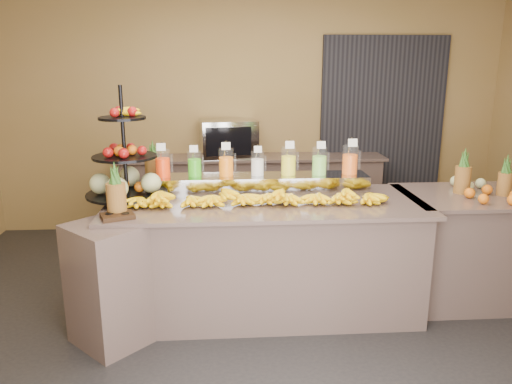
{
  "coord_description": "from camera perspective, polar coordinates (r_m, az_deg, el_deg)",
  "views": [
    {
      "loc": [
        -0.34,
        -3.47,
        2.0
      ],
      "look_at": [
        -0.08,
        0.3,
        1.01
      ],
      "focal_mm": 35.0,
      "sensor_mm": 36.0,
      "label": 1
    }
  ],
  "objects": [
    {
      "name": "pineapple_left_b",
      "position": [
        4.36,
        -11.6,
        2.38
      ],
      "size": [
        0.15,
        0.15,
        0.43
      ],
      "rotation": [
        0.0,
        0.0,
        -0.2
      ],
      "color": "brown",
      "rests_on": "buffet_counter"
    },
    {
      "name": "right_fruit_pile",
      "position": [
        4.46,
        24.85,
        0.37
      ],
      "size": [
        0.43,
        0.41,
        0.23
      ],
      "color": "brown",
      "rests_on": "right_counter"
    },
    {
      "name": "right_counter",
      "position": [
        4.64,
        22.52,
        -5.78
      ],
      "size": [
        1.08,
        0.88,
        0.93
      ],
      "color": "gray",
      "rests_on": "ground"
    },
    {
      "name": "oven_warmer",
      "position": [
        5.79,
        -3.18,
        6.14
      ],
      "size": [
        0.69,
        0.53,
        0.42
      ],
      "primitive_type": "cube",
      "rotation": [
        0.0,
        0.0,
        0.14
      ],
      "color": "gray",
      "rests_on": "back_ledge"
    },
    {
      "name": "buffet_counter",
      "position": [
        4.04,
        -0.48,
        -7.62
      ],
      "size": [
        2.75,
        1.25,
        0.93
      ],
      "color": "gray",
      "rests_on": "ground"
    },
    {
      "name": "pineapple_left_a",
      "position": [
        3.69,
        -15.68,
        -0.39
      ],
      "size": [
        0.14,
        0.14,
        0.39
      ],
      "rotation": [
        0.0,
        0.0,
        -0.17
      ],
      "color": "brown",
      "rests_on": "buffet_counter"
    },
    {
      "name": "ground",
      "position": [
        4.02,
        1.46,
        -15.13
      ],
      "size": [
        6.0,
        6.0,
        0.0
      ],
      "primitive_type": "plane",
      "color": "black",
      "rests_on": "ground"
    },
    {
      "name": "juice_pitcher_orange_c",
      "position": [
        4.27,
        10.68,
        3.46
      ],
      "size": [
        0.13,
        0.14,
        0.32
      ],
      "color": "silver",
      "rests_on": "pitcher_tray"
    },
    {
      "name": "juice_pitcher_milk",
      "position": [
        4.15,
        0.17,
        3.13
      ],
      "size": [
        0.11,
        0.11,
        0.26
      ],
      "color": "silver",
      "rests_on": "pitcher_tray"
    },
    {
      "name": "juice_pitcher_orange_b",
      "position": [
        4.14,
        -3.43,
        3.24
      ],
      "size": [
        0.12,
        0.13,
        0.3
      ],
      "color": "silver",
      "rests_on": "pitcher_tray"
    },
    {
      "name": "banana_heap",
      "position": [
        3.86,
        -0.25,
        -0.42
      ],
      "size": [
        2.0,
        0.18,
        0.17
      ],
      "color": "yellow",
      "rests_on": "buffet_counter"
    },
    {
      "name": "juice_pitcher_green",
      "position": [
        4.14,
        -7.03,
        3.07
      ],
      "size": [
        0.12,
        0.12,
        0.28
      ],
      "color": "silver",
      "rests_on": "pitcher_tray"
    },
    {
      "name": "back_ledge",
      "position": [
        5.94,
        -0.53,
        -0.28
      ],
      "size": [
        3.1,
        0.55,
        0.93
      ],
      "color": "gray",
      "rests_on": "ground"
    },
    {
      "name": "pitcher_tray",
      "position": [
        4.19,
        0.17,
        0.92
      ],
      "size": [
        1.85,
        0.3,
        0.15
      ],
      "primitive_type": "cube",
      "color": "gray",
      "rests_on": "buffet_counter"
    },
    {
      "name": "fruit_stand",
      "position": [
        4.06,
        -14.06,
        2.27
      ],
      "size": [
        0.77,
        0.77,
        0.9
      ],
      "rotation": [
        0.0,
        0.0,
        -0.24
      ],
      "color": "black",
      "rests_on": "buffet_counter"
    },
    {
      "name": "condiment_caddy",
      "position": [
        3.65,
        -15.55,
        -2.66
      ],
      "size": [
        0.27,
        0.24,
        0.03
      ],
      "primitive_type": "cube",
      "rotation": [
        0.0,
        0.0,
        0.38
      ],
      "color": "black",
      "rests_on": "buffet_counter"
    },
    {
      "name": "room_envelope",
      "position": [
        4.29,
        3.18,
        13.0
      ],
      "size": [
        6.04,
        5.02,
        2.82
      ],
      "color": "olive",
      "rests_on": "ground"
    },
    {
      "name": "juice_pitcher_lime",
      "position": [
        4.22,
        7.25,
        3.36
      ],
      "size": [
        0.12,
        0.13,
        0.3
      ],
      "color": "silver",
      "rests_on": "pitcher_tray"
    },
    {
      "name": "juice_pitcher_orange_a",
      "position": [
        4.17,
        -10.61,
        3.08
      ],
      "size": [
        0.12,
        0.13,
        0.3
      ],
      "color": "silver",
      "rests_on": "pitcher_tray"
    },
    {
      "name": "juice_pitcher_lemon",
      "position": [
        4.17,
        3.74,
        3.36
      ],
      "size": [
        0.13,
        0.13,
        0.31
      ],
      "color": "silver",
      "rests_on": "pitcher_tray"
    }
  ]
}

